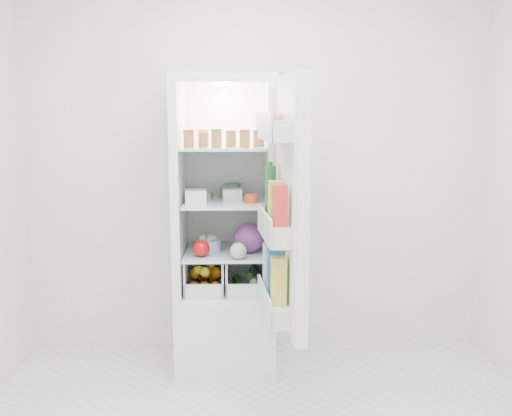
{
  "coord_description": "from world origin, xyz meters",
  "views": [
    {
      "loc": [
        -0.11,
        -2.23,
        1.59
      ],
      "look_at": [
        -0.02,
        0.95,
        1.05
      ],
      "focal_mm": 40.0,
      "sensor_mm": 36.0,
      "label": 1
    }
  ],
  "objects_px": {
    "refrigerator": "(226,261)",
    "mushroom_bowl": "(208,246)",
    "fridge_door": "(286,211)",
    "red_cabbage": "(249,238)"
  },
  "relations": [
    {
      "from": "refrigerator",
      "to": "fridge_door",
      "type": "relative_size",
      "value": 1.38
    },
    {
      "from": "refrigerator",
      "to": "fridge_door",
      "type": "distance_m",
      "value": 0.83
    },
    {
      "from": "red_cabbage",
      "to": "mushroom_bowl",
      "type": "relative_size",
      "value": 1.22
    },
    {
      "from": "refrigerator",
      "to": "fridge_door",
      "type": "xyz_separation_m",
      "value": [
        0.33,
        -0.64,
        0.43
      ]
    },
    {
      "from": "refrigerator",
      "to": "mushroom_bowl",
      "type": "relative_size",
      "value": 11.94
    },
    {
      "from": "refrigerator",
      "to": "mushroom_bowl",
      "type": "xyz_separation_m",
      "value": [
        -0.1,
        -0.08,
        0.12
      ]
    },
    {
      "from": "fridge_door",
      "to": "refrigerator",
      "type": "bearing_deg",
      "value": 22.2
    },
    {
      "from": "red_cabbage",
      "to": "mushroom_bowl",
      "type": "height_order",
      "value": "red_cabbage"
    },
    {
      "from": "mushroom_bowl",
      "to": "fridge_door",
      "type": "distance_m",
      "value": 0.77
    },
    {
      "from": "fridge_door",
      "to": "red_cabbage",
      "type": "bearing_deg",
      "value": 14.44
    }
  ]
}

